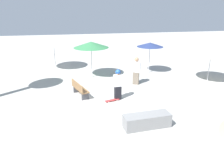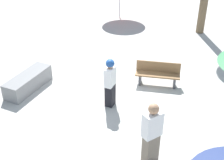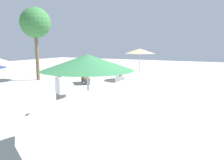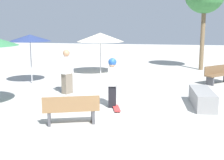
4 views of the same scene
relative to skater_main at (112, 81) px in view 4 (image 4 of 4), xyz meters
The scene contains 9 objects.
ground_plane 1.34m from the skater_main, 41.75° to the right, with size 60.00×60.00×0.00m, color #B2AFA8.
skater_main is the anchor object (origin of this frame).
skateboard 0.94m from the skater_main, 60.00° to the right, with size 0.41×0.82×0.07m.
concrete_ledge 3.16m from the skater_main, 10.99° to the left, with size 0.80×2.03×0.57m.
bench_near 6.44m from the skater_main, 49.33° to the left, with size 1.46×1.42×0.85m.
bench_far 2.23m from the skater_main, 112.38° to the right, with size 1.66×0.94×0.85m.
shade_umbrella_cream 6.98m from the skater_main, 105.65° to the left, with size 2.58×2.58×2.27m.
shade_umbrella_navy 5.74m from the skater_main, 142.96° to the left, with size 1.94×1.94×2.30m.
bystander_watching 2.74m from the skater_main, 142.43° to the left, with size 0.46×0.56×1.78m.
Camera 4 is at (1.10, -9.57, 2.92)m, focal length 50.00 mm.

